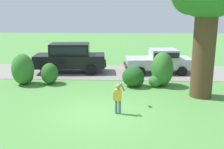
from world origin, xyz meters
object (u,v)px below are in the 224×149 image
(parked_suv, at_px, (70,56))
(frisbee, at_px, (125,66))
(parked_sedan, at_px, (160,60))
(child_thrower, at_px, (118,96))

(parked_suv, height_order, frisbee, parked_suv)
(parked_sedan, distance_m, child_thrower, 7.64)
(parked_sedan, bearing_deg, parked_suv, -178.30)
(parked_sedan, xyz_separation_m, frisbee, (-2.27, -6.11, 0.85))
(parked_suv, relative_size, frisbee, 17.29)
(parked_sedan, relative_size, child_thrower, 3.53)
(child_thrower, bearing_deg, parked_sedan, 70.79)
(frisbee, bearing_deg, parked_suv, 121.19)
(child_thrower, height_order, frisbee, frisbee)
(frisbee, bearing_deg, parked_sedan, 69.64)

